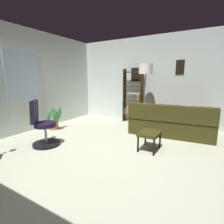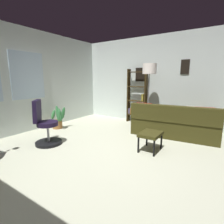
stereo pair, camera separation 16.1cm
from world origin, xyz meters
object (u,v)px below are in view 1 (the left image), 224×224
office_chair (43,128)px  bookshelf (133,100)px  couch (176,123)px  potted_plant (54,120)px  footstool (150,135)px  floor_lamp (146,73)px

office_chair → bookshelf: bookshelf is taller
couch → potted_plant: (-1.34, 3.01, -0.02)m
couch → office_chair: 3.22m
bookshelf → potted_plant: size_ratio=2.51×
footstool → bookshelf: bearing=32.2°
floor_lamp → potted_plant: floor_lamp is taller
potted_plant → office_chair: bearing=-141.9°
couch → potted_plant: 3.29m
couch → footstool: bearing=170.3°
footstool → office_chair: office_chair is taller
floor_lamp → potted_plant: bearing=126.6°
floor_lamp → office_chair: bearing=152.1°
floor_lamp → potted_plant: 2.89m
footstool → potted_plant: bearing=89.1°
footstool → floor_lamp: (1.58, 0.70, 1.24)m
office_chair → bookshelf: 2.99m
couch → bookshelf: bookshelf is taller
couch → floor_lamp: (0.20, 0.93, 1.28)m
footstool → office_chair: 2.22m
couch → office_chair: bearing=135.6°
office_chair → footstool: bearing=-65.6°
couch → office_chair: (-2.30, 2.26, 0.09)m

